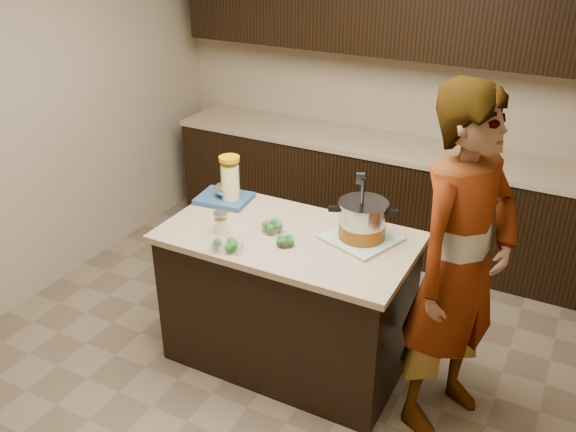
% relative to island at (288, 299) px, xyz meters
% --- Properties ---
extents(ground_plane, '(4.00, 4.00, 0.00)m').
position_rel_island_xyz_m(ground_plane, '(0.00, 0.00, -0.45)').
color(ground_plane, brown).
rests_on(ground_plane, ground).
extents(room_shell, '(4.04, 4.04, 2.72)m').
position_rel_island_xyz_m(room_shell, '(0.00, 0.00, 1.26)').
color(room_shell, tan).
rests_on(room_shell, ground).
extents(back_cabinets, '(3.60, 0.63, 2.33)m').
position_rel_island_xyz_m(back_cabinets, '(0.00, 1.74, 0.49)').
color(back_cabinets, black).
rests_on(back_cabinets, ground).
extents(island, '(1.46, 0.81, 0.90)m').
position_rel_island_xyz_m(island, '(0.00, 0.00, 0.00)').
color(island, black).
rests_on(island, ground).
extents(dish_towel, '(0.46, 0.46, 0.02)m').
position_rel_island_xyz_m(dish_towel, '(0.40, 0.14, 0.46)').
color(dish_towel, '#5C895E').
rests_on(dish_towel, island).
extents(stock_pot, '(0.37, 0.36, 0.39)m').
position_rel_island_xyz_m(stock_pot, '(0.40, 0.14, 0.56)').
color(stock_pot, '#B7B7BC').
rests_on(stock_pot, dish_towel).
extents(lemonade_pitcher, '(0.17, 0.17, 0.31)m').
position_rel_island_xyz_m(lemonade_pitcher, '(-0.51, 0.20, 0.59)').
color(lemonade_pitcher, '#FAF899').
rests_on(lemonade_pitcher, island).
extents(mason_jar, '(0.11, 0.11, 0.14)m').
position_rel_island_xyz_m(mason_jar, '(-0.35, -0.16, 0.51)').
color(mason_jar, '#FAF899').
rests_on(mason_jar, island).
extents(broccoli_tub_left, '(0.13, 0.13, 0.06)m').
position_rel_island_xyz_m(broccoli_tub_left, '(-0.10, -0.01, 0.47)').
color(broccoli_tub_left, silver).
rests_on(broccoli_tub_left, island).
extents(broccoli_tub_right, '(0.13, 0.13, 0.05)m').
position_rel_island_xyz_m(broccoli_tub_right, '(0.04, -0.11, 0.47)').
color(broccoli_tub_right, silver).
rests_on(broccoli_tub_right, island).
extents(broccoli_tub_rect, '(0.22, 0.19, 0.06)m').
position_rel_island_xyz_m(broccoli_tub_rect, '(-0.22, -0.31, 0.48)').
color(broccoli_tub_rect, silver).
rests_on(broccoli_tub_rect, island).
extents(blue_tray, '(0.35, 0.29, 0.12)m').
position_rel_island_xyz_m(blue_tray, '(-0.56, 0.21, 0.49)').
color(blue_tray, navy).
rests_on(blue_tray, island).
extents(person, '(0.71, 0.83, 1.92)m').
position_rel_island_xyz_m(person, '(0.98, 0.00, 0.51)').
color(person, gray).
rests_on(person, ground).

